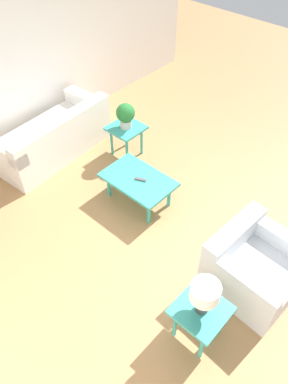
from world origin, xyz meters
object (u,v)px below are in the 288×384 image
object	(u,v)px
side_table_lamp	(200,314)
table_lamp	(205,294)
side_table_plant	(126,132)
armchair	(253,267)
potted_plant	(126,114)
sofa	(53,138)
coffee_table	(138,181)

from	to	relation	value
side_table_lamp	table_lamp	size ratio (longest dim) A/B	1.28
side_table_plant	table_lamp	size ratio (longest dim) A/B	1.28
side_table_lamp	side_table_plant	bearing A→B (deg)	-32.30
armchair	potted_plant	bearing A→B (deg)	77.88
side_table_plant	table_lamp	xyz separation A→B (m)	(-2.62, 1.65, 0.36)
table_lamp	sofa	bearing A→B (deg)	-14.46
table_lamp	potted_plant	bearing A→B (deg)	-32.30
armchair	table_lamp	size ratio (longest dim) A/B	2.38
armchair	side_table_lamp	xyz separation A→B (m)	(0.07, 0.91, 0.14)
coffee_table	side_table_lamp	distance (m)	2.05
side_table_plant	armchair	bearing A→B (deg)	164.57
side_table_lamp	table_lamp	world-z (taller)	table_lamp
coffee_table	side_table_plant	world-z (taller)	side_table_plant
sofa	potted_plant	distance (m)	1.24
table_lamp	coffee_table	bearing A→B (deg)	-29.88
side_table_lamp	sofa	bearing A→B (deg)	-14.46
sofa	potted_plant	xyz separation A→B (m)	(-0.87, -0.75, 0.45)
sofa	side_table_lamp	bearing A→B (deg)	71.21
sofa	coffee_table	xyz separation A→B (m)	(-1.72, -0.12, 0.07)
side_table_plant	potted_plant	xyz separation A→B (m)	(0.00, 0.00, 0.31)
coffee_table	table_lamp	size ratio (longest dim) A/B	2.37
coffee_table	side_table_lamp	xyz separation A→B (m)	(-1.77, 1.02, 0.07)
coffee_table	side_table_plant	bearing A→B (deg)	-37.00
sofa	table_lamp	xyz separation A→B (m)	(-3.49, 0.90, 0.50)
coffee_table	side_table_plant	xyz separation A→B (m)	(0.84, -0.64, 0.07)
side_table_plant	sofa	bearing A→B (deg)	40.82
sofa	side_table_lamp	xyz separation A→B (m)	(-3.49, 0.90, 0.14)
armchair	side_table_plant	xyz separation A→B (m)	(2.69, -0.74, 0.14)
side_table_lamp	potted_plant	xyz separation A→B (m)	(2.62, -1.65, 0.31)
potted_plant	coffee_table	bearing A→B (deg)	143.00
coffee_table	side_table_lamp	bearing A→B (deg)	150.12
armchair	side_table_plant	bearing A→B (deg)	77.88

